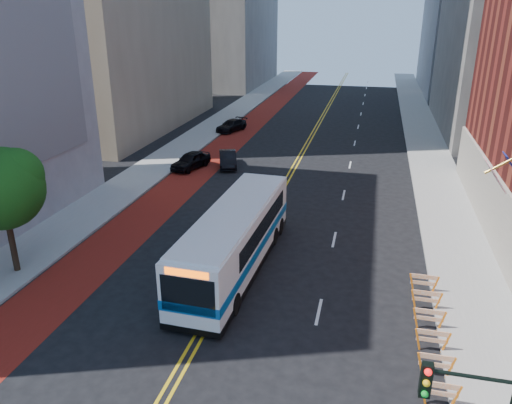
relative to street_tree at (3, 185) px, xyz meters
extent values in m
plane|color=black|center=(11.24, -6.04, -4.91)|extent=(160.00, 160.00, 0.00)
cube|color=gray|center=(-0.76, 23.96, -4.84)|extent=(4.00, 140.00, 0.15)
cube|color=gray|center=(23.24, 23.96, -4.84)|extent=(4.00, 140.00, 0.15)
cube|color=#64170E|center=(3.14, 23.96, -4.91)|extent=(3.60, 140.00, 0.01)
cube|color=gold|center=(11.06, 23.96, -4.91)|extent=(0.14, 140.00, 0.01)
cube|color=gold|center=(11.42, 23.96, -4.91)|extent=(0.14, 140.00, 0.01)
cube|color=silver|center=(16.04, -0.04, -4.90)|extent=(0.14, 2.20, 0.01)
cube|color=silver|center=(16.04, 7.96, -4.90)|extent=(0.14, 2.20, 0.01)
cube|color=silver|center=(16.04, 15.96, -4.90)|extent=(0.14, 2.20, 0.01)
cube|color=silver|center=(16.04, 23.96, -4.90)|extent=(0.14, 2.20, 0.01)
cube|color=silver|center=(16.04, 31.96, -4.90)|extent=(0.14, 2.20, 0.01)
cube|color=silver|center=(16.04, 39.96, -4.90)|extent=(0.14, 2.20, 0.01)
cube|color=silver|center=(16.04, 47.96, -4.90)|extent=(0.14, 2.20, 0.01)
cube|color=silver|center=(16.04, 55.96, -4.90)|extent=(0.14, 2.20, 0.01)
cube|color=silver|center=(16.04, 63.96, -4.90)|extent=(0.14, 2.20, 0.01)
cube|color=silver|center=(16.04, 71.96, -4.90)|extent=(0.14, 2.20, 0.01)
cube|color=silver|center=(16.04, 79.96, -4.90)|extent=(0.14, 2.20, 0.01)
cube|color=#9E9384|center=(25.29, 5.96, -2.91)|extent=(0.50, 36.00, 4.00)
cube|color=black|center=(25.39, 6.96, -3.81)|extent=(0.35, 2.80, 2.20)
cube|color=black|center=(25.39, 13.96, -3.81)|extent=(0.35, 2.80, 2.20)
cube|color=#B21419|center=(22.94, 1.96, 1.69)|extent=(0.75, 1.90, 1.05)
cube|color=navy|center=(23.49, 2.41, 2.24)|extent=(0.39, 0.85, 0.52)
cube|color=orange|center=(20.29, -4.94, -4.41)|extent=(0.32, 0.06, 0.99)
cube|color=orange|center=(21.39, -4.94, -4.41)|extent=(0.32, 0.06, 0.99)
cube|color=orange|center=(20.84, -4.94, -4.01)|extent=(1.25, 0.05, 0.22)
cube|color=orange|center=(20.84, -4.94, -4.36)|extent=(1.25, 0.05, 0.18)
cube|color=orange|center=(20.29, -3.39, -4.41)|extent=(0.32, 0.06, 0.99)
cube|color=orange|center=(21.39, -3.39, -4.41)|extent=(0.32, 0.06, 0.99)
cube|color=orange|center=(20.84, -3.39, -4.01)|extent=(1.25, 0.05, 0.22)
cube|color=orange|center=(20.84, -3.39, -4.36)|extent=(1.25, 0.05, 0.18)
cube|color=orange|center=(20.29, -1.84, -4.41)|extent=(0.32, 0.06, 0.99)
cube|color=orange|center=(21.39, -1.84, -4.41)|extent=(0.32, 0.06, 0.99)
cube|color=orange|center=(20.84, -1.84, -4.01)|extent=(1.25, 0.05, 0.22)
cube|color=orange|center=(20.84, -1.84, -4.36)|extent=(1.25, 0.05, 0.18)
cube|color=orange|center=(20.29, -0.29, -4.41)|extent=(0.32, 0.06, 0.99)
cube|color=orange|center=(21.39, -0.29, -4.41)|extent=(0.32, 0.06, 0.99)
cube|color=orange|center=(20.84, -0.29, -4.01)|extent=(1.25, 0.05, 0.22)
cube|color=orange|center=(20.84, -0.29, -4.36)|extent=(1.25, 0.05, 0.18)
cube|color=orange|center=(20.29, 1.26, -4.41)|extent=(0.32, 0.06, 0.99)
cube|color=orange|center=(21.39, 1.26, -4.41)|extent=(0.32, 0.06, 0.99)
cube|color=orange|center=(20.84, 1.26, -4.01)|extent=(1.25, 0.05, 0.22)
cube|color=orange|center=(20.84, 1.26, -4.36)|extent=(1.25, 0.05, 0.18)
cube|color=orange|center=(20.29, 2.81, -4.41)|extent=(0.32, 0.06, 0.99)
cube|color=orange|center=(21.39, 2.81, -4.41)|extent=(0.32, 0.06, 0.99)
cube|color=orange|center=(20.84, 2.81, -4.01)|extent=(1.25, 0.05, 0.22)
cube|color=orange|center=(20.84, 2.81, -4.36)|extent=(1.25, 0.05, 0.18)
cylinder|color=black|center=(-0.06, -0.04, -3.16)|extent=(0.32, 0.32, 3.20)
sphere|color=#18420E|center=(-0.06, -0.04, -0.16)|extent=(4.20, 4.20, 4.20)
sphere|color=#18420E|center=(0.54, 0.36, 0.44)|extent=(2.80, 2.80, 2.80)
cylinder|color=black|center=(20.54, -9.54, 0.14)|extent=(2.00, 0.10, 0.10)
cube|color=black|center=(19.54, -9.54, -0.16)|extent=(0.28, 0.22, 0.95)
sphere|color=red|center=(19.54, -9.68, 0.19)|extent=(0.18, 0.18, 0.18)
sphere|color=yellow|center=(19.54, -9.68, -0.14)|extent=(0.18, 0.18, 0.18)
sphere|color=#0CA526|center=(19.54, -9.68, -0.47)|extent=(0.18, 0.18, 0.18)
cube|color=white|center=(11.18, 2.98, -3.04)|extent=(3.24, 12.74, 3.00)
cube|color=#084E96|center=(11.18, 2.98, -3.49)|extent=(3.28, 12.78, 0.47)
cube|color=black|center=(11.21, 3.83, -2.54)|extent=(3.14, 8.95, 1.00)
cube|color=black|center=(10.93, -3.30, -2.80)|extent=(2.41, 0.20, 1.69)
cube|color=black|center=(11.43, 9.27, -2.59)|extent=(2.19, 0.19, 1.05)
cube|color=#FF5905|center=(10.93, -3.31, -1.75)|extent=(1.92, 0.16, 0.32)
cube|color=white|center=(11.18, 2.98, -1.49)|extent=(3.07, 12.10, 0.13)
cube|color=black|center=(11.18, 2.98, -4.54)|extent=(3.27, 12.77, 0.32)
cylinder|color=black|center=(9.78, -1.01, -4.38)|extent=(0.36, 1.06, 1.05)
cylinder|color=black|center=(12.26, -1.11, -4.38)|extent=(0.36, 1.06, 1.05)
cylinder|color=black|center=(10.08, 6.57, -4.38)|extent=(0.36, 1.06, 1.05)
cylinder|color=black|center=(12.56, 6.47, -4.38)|extent=(0.36, 1.06, 1.05)
cylinder|color=black|center=(10.14, 8.08, -4.38)|extent=(0.36, 1.06, 1.05)
cylinder|color=black|center=(12.62, 7.99, -4.38)|extent=(0.36, 1.06, 1.05)
imported|color=black|center=(2.45, 19.64, -4.18)|extent=(2.85, 4.62, 1.47)
imported|color=black|center=(5.45, 20.98, -4.22)|extent=(2.70, 4.42, 1.38)
imported|color=black|center=(1.94, 34.29, -4.26)|extent=(3.19, 4.82, 1.30)
camera|label=1|loc=(17.78, -19.93, 8.23)|focal=35.00mm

